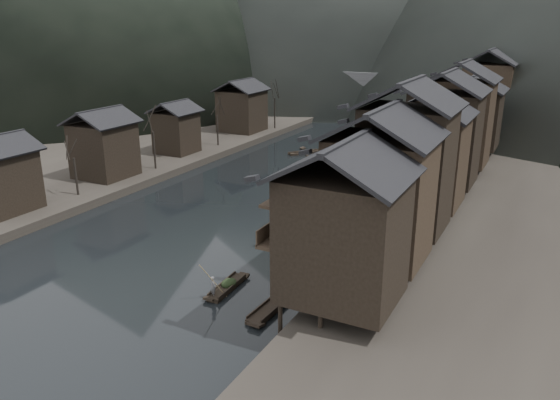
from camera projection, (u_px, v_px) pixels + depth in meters
The scene contains 12 objects.
water at pixel (195, 241), 49.90m from camera, with size 300.00×300.00×0.00m, color black.
left_bank at pixel (168, 127), 98.68m from camera, with size 40.00×200.00×1.20m, color #2D2823.
stilt_houses at pixel (442, 127), 55.93m from camera, with size 9.00×67.60×15.23m.
left_houses at pixel (158, 124), 74.00m from camera, with size 8.10×53.20×8.73m.
bare_trees at pixel (176, 122), 71.89m from camera, with size 3.74×59.86×7.48m.
moored_sampans at pixel (372, 212), 56.71m from camera, with size 3.11×49.80×0.47m.
midriver_boats at pixel (335, 147), 85.56m from camera, with size 8.54×16.69×0.45m.
stone_bridge at pixel (408, 93), 108.78m from camera, with size 40.00×6.00×9.00m.
hero_sampan at pixel (227, 287), 41.01m from camera, with size 1.27×4.93×0.43m.
cargo_heap at pixel (229, 279), 41.02m from camera, with size 1.08×1.41×0.65m, color black.
boatman at pixel (213, 284), 39.29m from camera, with size 0.58×0.38×1.60m, color #5E5E60.
bamboo_pole at pixel (214, 252), 38.41m from camera, with size 0.06×0.06×4.05m, color #8C7A51.
Camera 1 is at (28.22, -37.28, 19.44)m, focal length 35.00 mm.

